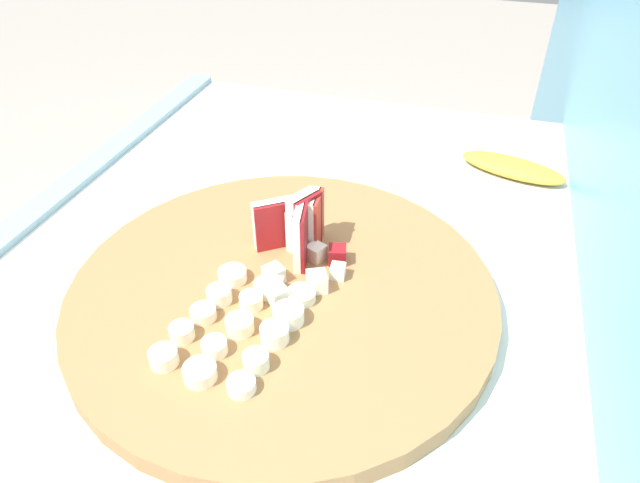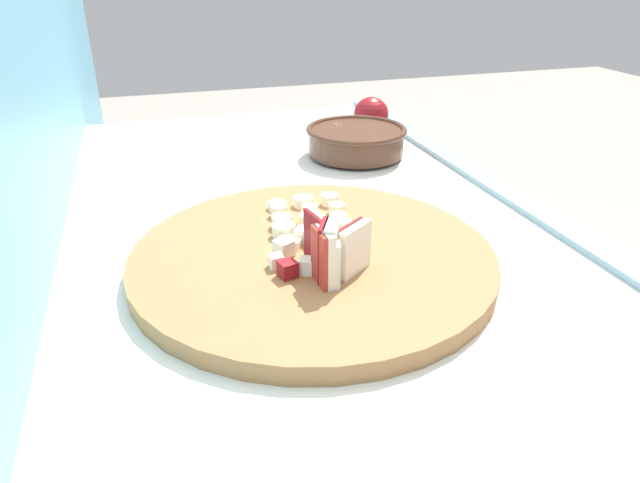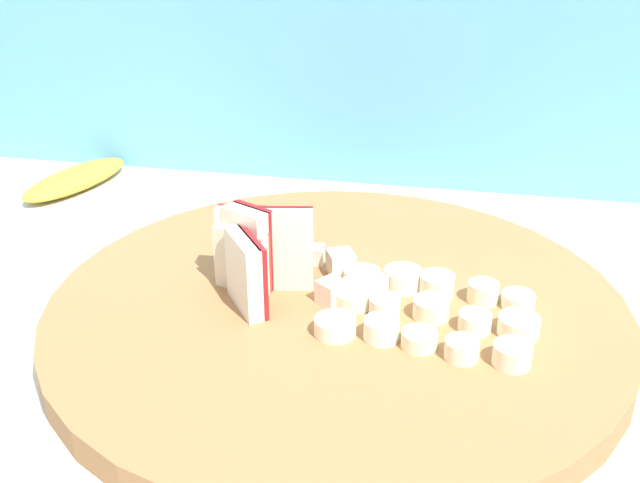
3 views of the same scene
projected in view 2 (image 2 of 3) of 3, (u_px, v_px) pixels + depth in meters
name	position (u px, v px, depth m)	size (l,w,h in m)	color
tiled_countertop	(316.00, 450.00, 0.98)	(1.27, 0.66, 0.87)	silver
tile_backsplash	(77.00, 407.00, 0.80)	(2.40, 0.04, 1.25)	#5BA3C1
cutting_board	(313.00, 258.00, 0.68)	(0.43, 0.43, 0.02)	olive
apple_wedge_fan	(332.00, 251.00, 0.61)	(0.08, 0.07, 0.06)	maroon
apple_dice_pile	(299.00, 251.00, 0.65)	(0.10, 0.08, 0.02)	white
banana_slice_rows	(310.00, 220.00, 0.73)	(0.15, 0.11, 0.02)	white
ceramic_bowl	(356.00, 140.00, 1.04)	(0.18, 0.18, 0.06)	#4C2D1E
whole_apple	(371.00, 115.00, 1.18)	(0.07, 0.07, 0.07)	maroon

